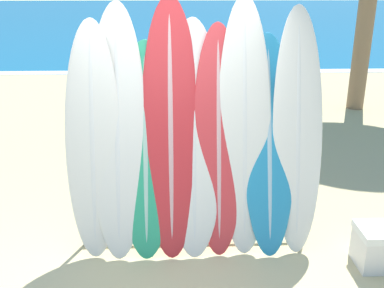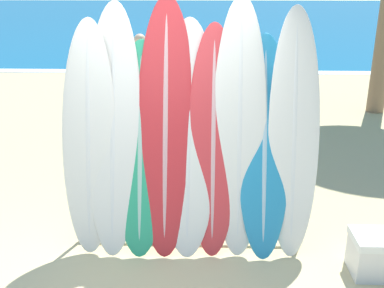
{
  "view_description": "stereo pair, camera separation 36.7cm",
  "coord_description": "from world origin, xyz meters",
  "px_view_note": "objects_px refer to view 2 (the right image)",
  "views": [
    {
      "loc": [
        0.19,
        -3.39,
        2.61
      ],
      "look_at": [
        0.38,
        1.55,
        0.83
      ],
      "focal_mm": 42.0,
      "sensor_mm": 36.0,
      "label": 1
    },
    {
      "loc": [
        0.56,
        -3.39,
        2.61
      ],
      "look_at": [
        0.38,
        1.55,
        0.83
      ],
      "focal_mm": 42.0,
      "sensor_mm": 36.0,
      "label": 2
    }
  ],
  "objects_px": {
    "person_near_water": "(141,74)",
    "cooler_box": "(379,254)",
    "surfboard_rack": "(189,205)",
    "surfboard_slot_1": "(113,129)",
    "surfboard_slot_7": "(264,146)",
    "person_mid_beach": "(250,72)",
    "surfboard_slot_4": "(188,138)",
    "surfboard_slot_8": "(294,134)",
    "surfboard_slot_3": "(166,126)",
    "surfboard_slot_2": "(141,148)",
    "surfboard_slot_0": "(89,137)",
    "surfboard_slot_6": "(240,128)",
    "surfboard_slot_5": "(213,141)"
  },
  "relations": [
    {
      "from": "person_near_water",
      "to": "cooler_box",
      "type": "xyz_separation_m",
      "value": [
        2.94,
        -4.98,
        -0.72
      ]
    },
    {
      "from": "surfboard_rack",
      "to": "surfboard_slot_1",
      "type": "bearing_deg",
      "value": 172.24
    },
    {
      "from": "surfboard_rack",
      "to": "surfboard_slot_7",
      "type": "relative_size",
      "value": 1.09
    },
    {
      "from": "surfboard_slot_7",
      "to": "person_mid_beach",
      "type": "bearing_deg",
      "value": 86.7
    },
    {
      "from": "surfboard_slot_1",
      "to": "cooler_box",
      "type": "distance_m",
      "value": 2.83
    },
    {
      "from": "surfboard_rack",
      "to": "surfboard_slot_4",
      "type": "relative_size",
      "value": 1.02
    },
    {
      "from": "surfboard_slot_4",
      "to": "surfboard_slot_8",
      "type": "bearing_deg",
      "value": -0.8
    },
    {
      "from": "surfboard_slot_3",
      "to": "person_near_water",
      "type": "distance_m",
      "value": 4.5
    },
    {
      "from": "surfboard_slot_8",
      "to": "person_near_water",
      "type": "bearing_deg",
      "value": 115.96
    },
    {
      "from": "surfboard_slot_1",
      "to": "surfboard_slot_2",
      "type": "distance_m",
      "value": 0.33
    },
    {
      "from": "surfboard_slot_4",
      "to": "surfboard_slot_2",
      "type": "bearing_deg",
      "value": -175.96
    },
    {
      "from": "surfboard_slot_0",
      "to": "surfboard_slot_4",
      "type": "xyz_separation_m",
      "value": [
        1.0,
        0.03,
        -0.0
      ]
    },
    {
      "from": "surfboard_rack",
      "to": "surfboard_slot_2",
      "type": "xyz_separation_m",
      "value": [
        -0.49,
        0.06,
        0.6
      ]
    },
    {
      "from": "surfboard_slot_8",
      "to": "surfboard_slot_2",
      "type": "bearing_deg",
      "value": -179.27
    },
    {
      "from": "surfboard_slot_0",
      "to": "surfboard_slot_6",
      "type": "distance_m",
      "value": 1.51
    },
    {
      "from": "surfboard_slot_3",
      "to": "surfboard_slot_7",
      "type": "distance_m",
      "value": 1.0
    },
    {
      "from": "surfboard_slot_2",
      "to": "cooler_box",
      "type": "bearing_deg",
      "value": -12.8
    },
    {
      "from": "surfboard_rack",
      "to": "surfboard_slot_8",
      "type": "distance_m",
      "value": 1.29
    },
    {
      "from": "surfboard_slot_0",
      "to": "surfboard_slot_8",
      "type": "height_order",
      "value": "surfboard_slot_8"
    },
    {
      "from": "surfboard_slot_1",
      "to": "surfboard_slot_3",
      "type": "distance_m",
      "value": 0.53
    },
    {
      "from": "surfboard_slot_7",
      "to": "cooler_box",
      "type": "relative_size",
      "value": 4.13
    },
    {
      "from": "person_mid_beach",
      "to": "surfboard_slot_2",
      "type": "bearing_deg",
      "value": -104.73
    },
    {
      "from": "person_mid_beach",
      "to": "cooler_box",
      "type": "height_order",
      "value": "person_mid_beach"
    },
    {
      "from": "cooler_box",
      "to": "person_mid_beach",
      "type": "bearing_deg",
      "value": 98.04
    },
    {
      "from": "surfboard_slot_4",
      "to": "surfboard_slot_6",
      "type": "distance_m",
      "value": 0.52
    },
    {
      "from": "surfboard_rack",
      "to": "person_mid_beach",
      "type": "xyz_separation_m",
      "value": [
        1.03,
        5.03,
        0.44
      ]
    },
    {
      "from": "surfboard_rack",
      "to": "surfboard_slot_5",
      "type": "bearing_deg",
      "value": 16.17
    },
    {
      "from": "surfboard_slot_6",
      "to": "cooler_box",
      "type": "height_order",
      "value": "surfboard_slot_6"
    },
    {
      "from": "surfboard_rack",
      "to": "cooler_box",
      "type": "xyz_separation_m",
      "value": [
        1.81,
        -0.47,
        -0.24
      ]
    },
    {
      "from": "surfboard_slot_2",
      "to": "surfboard_slot_7",
      "type": "relative_size",
      "value": 0.97
    },
    {
      "from": "surfboard_slot_3",
      "to": "cooler_box",
      "type": "height_order",
      "value": "surfboard_slot_3"
    },
    {
      "from": "surfboard_slot_2",
      "to": "person_mid_beach",
      "type": "distance_m",
      "value": 5.21
    },
    {
      "from": "surfboard_slot_5",
      "to": "cooler_box",
      "type": "distance_m",
      "value": 1.9
    },
    {
      "from": "surfboard_slot_1",
      "to": "person_near_water",
      "type": "relative_size",
      "value": 1.45
    },
    {
      "from": "surfboard_slot_2",
      "to": "surfboard_slot_8",
      "type": "relative_size",
      "value": 0.86
    },
    {
      "from": "surfboard_slot_0",
      "to": "surfboard_slot_5",
      "type": "bearing_deg",
      "value": 0.56
    },
    {
      "from": "surfboard_slot_0",
      "to": "surfboard_slot_7",
      "type": "relative_size",
      "value": 1.07
    },
    {
      "from": "surfboard_slot_8",
      "to": "cooler_box",
      "type": "xyz_separation_m",
      "value": [
        0.78,
        -0.54,
        -1.01
      ]
    },
    {
      "from": "surfboard_slot_3",
      "to": "person_near_water",
      "type": "bearing_deg",
      "value": 101.47
    },
    {
      "from": "surfboard_slot_1",
      "to": "person_near_water",
      "type": "distance_m",
      "value": 4.44
    },
    {
      "from": "surfboard_slot_3",
      "to": "surfboard_slot_5",
      "type": "bearing_deg",
      "value": -5.45
    },
    {
      "from": "surfboard_slot_2",
      "to": "person_near_water",
      "type": "bearing_deg",
      "value": 98.17
    },
    {
      "from": "surfboard_slot_8",
      "to": "person_near_water",
      "type": "relative_size",
      "value": 1.43
    },
    {
      "from": "person_near_water",
      "to": "person_mid_beach",
      "type": "height_order",
      "value": "person_near_water"
    },
    {
      "from": "surfboard_slot_5",
      "to": "person_mid_beach",
      "type": "height_order",
      "value": "surfboard_slot_5"
    },
    {
      "from": "person_near_water",
      "to": "surfboard_slot_6",
      "type": "bearing_deg",
      "value": 155.52
    },
    {
      "from": "surfboard_slot_3",
      "to": "surfboard_slot_6",
      "type": "bearing_deg",
      "value": -1.58
    },
    {
      "from": "surfboard_rack",
      "to": "surfboard_slot_0",
      "type": "bearing_deg",
      "value": 176.74
    },
    {
      "from": "surfboard_slot_1",
      "to": "surfboard_slot_8",
      "type": "bearing_deg",
      "value": -0.92
    },
    {
      "from": "person_near_water",
      "to": "person_mid_beach",
      "type": "bearing_deg",
      "value": -121.26
    }
  ]
}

